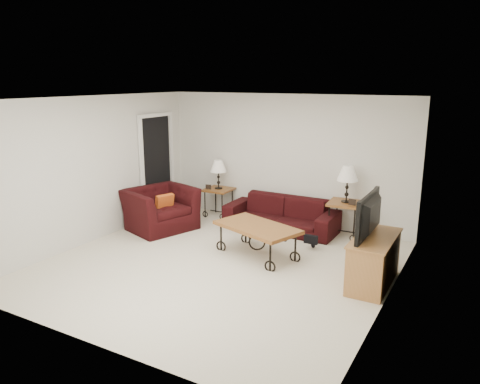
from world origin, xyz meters
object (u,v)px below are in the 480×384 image
object	(u,v)px
side_table_left	(219,202)
backpack	(314,235)
lamp_left	(218,175)
armchair	(160,209)
side_table_right	(345,220)
lamp_right	(347,184)
television	(375,216)
coffee_table	(257,241)
sofa	(281,214)
tv_stand	(374,261)

from	to	relation	value
side_table_left	backpack	distance (m)	2.49
lamp_left	armchair	bearing A→B (deg)	-113.65
side_table_right	lamp_right	world-z (taller)	lamp_right
lamp_left	television	size ratio (longest dim) A/B	0.57
armchair	side_table_right	bearing A→B (deg)	-50.14
side_table_right	backpack	bearing A→B (deg)	-110.48
side_table_right	lamp_left	distance (m)	2.71
coffee_table	sofa	bearing A→B (deg)	98.44
television	side_table_right	bearing A→B (deg)	-152.65
side_table_left	armchair	xyz separation A→B (m)	(-0.54, -1.23, 0.09)
lamp_right	backpack	bearing A→B (deg)	-110.48
armchair	television	xyz separation A→B (m)	(4.08, -0.50, 0.60)
coffee_table	armchair	bearing A→B (deg)	171.42
lamp_right	tv_stand	world-z (taller)	lamp_right
lamp_right	backpack	size ratio (longest dim) A/B	1.42
side_table_left	armchair	bearing A→B (deg)	-113.65
side_table_right	armchair	size ratio (longest dim) A/B	0.54
sofa	lamp_right	bearing A→B (deg)	8.74
tv_stand	backpack	bearing A→B (deg)	142.29
side_table_left	lamp_right	xyz separation A→B (m)	(2.65, -0.00, 0.68)
side_table_right	side_table_left	bearing A→B (deg)	180.00
side_table_right	armchair	world-z (taller)	armchair
lamp_left	tv_stand	distance (m)	4.00
side_table_right	lamp_right	distance (m)	0.65
armchair	backpack	size ratio (longest dim) A/B	2.61
sofa	backpack	size ratio (longest dim) A/B	4.59
side_table_left	lamp_left	world-z (taller)	lamp_left
television	sofa	bearing A→B (deg)	-126.89
backpack	side_table_right	bearing A→B (deg)	66.46
side_table_right	television	xyz separation A→B (m)	(0.90, -1.73, 0.66)
side_table_right	tv_stand	size ratio (longest dim) A/B	0.57
side_table_left	tv_stand	xyz separation A→B (m)	(3.57, -1.73, 0.05)
tv_stand	television	distance (m)	0.64
side_table_right	backpack	world-z (taller)	side_table_right
armchair	tv_stand	size ratio (longest dim) A/B	1.04
side_table_right	armchair	distance (m)	3.42
sofa	television	world-z (taller)	television
side_table_right	lamp_right	xyz separation A→B (m)	(0.00, 0.00, 0.65)
backpack	side_table_left	bearing A→B (deg)	158.31
coffee_table	side_table_right	bearing A→B (deg)	58.33
coffee_table	armchair	world-z (taller)	armchair
backpack	television	bearing A→B (deg)	-41.23
lamp_right	armchair	world-z (taller)	lamp_right
television	backpack	xyz separation A→B (m)	(-1.19, 0.94, -0.75)
television	backpack	distance (m)	1.69
lamp_right	armchair	size ratio (longest dim) A/B	0.54
side_table_right	television	distance (m)	2.06
television	backpack	size ratio (longest dim) A/B	2.24
lamp_right	coffee_table	world-z (taller)	lamp_right
backpack	sofa	bearing A→B (deg)	141.88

